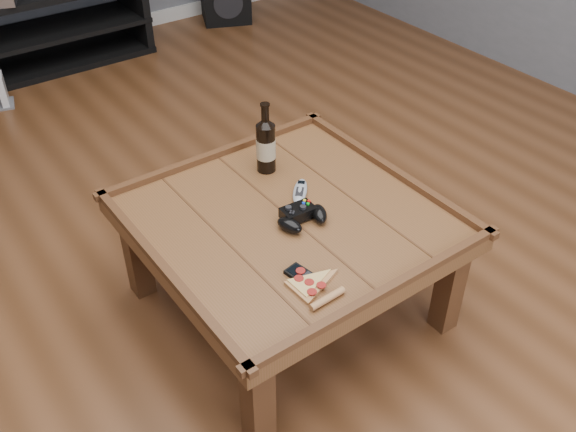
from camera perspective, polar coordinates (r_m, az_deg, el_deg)
ground at (r=2.55m, az=0.03°, el=-8.03°), size 6.00×6.00×0.00m
baseboard at (r=4.89m, az=-21.69°, el=13.76°), size 5.00×0.02×0.10m
coffee_table at (r=2.29m, az=0.04°, el=-1.17°), size 1.03×1.03×0.48m
media_console at (r=4.60m, az=-21.31°, el=15.10°), size 1.40×0.45×0.50m
beer_bottle at (r=2.43m, az=-1.98°, el=6.40°), size 0.07×0.07×0.28m
game_controller at (r=2.21m, az=1.23°, el=-0.03°), size 0.21×0.14×0.05m
pizza_slice at (r=1.97m, az=2.13°, el=-6.27°), size 0.15×0.23×0.02m
smartphone at (r=2.01m, az=1.26°, el=-5.31°), size 0.08×0.12×0.01m
remote_control at (r=2.35m, az=1.07°, el=2.19°), size 0.15×0.15×0.02m
game_console at (r=4.23m, az=-24.01°, el=10.09°), size 0.12×0.17×0.19m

